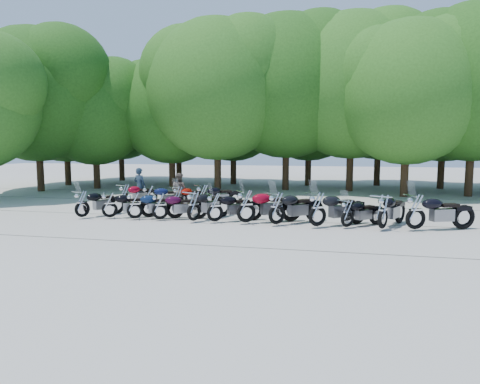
% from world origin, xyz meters
% --- Properties ---
extents(ground, '(90.00, 90.00, 0.00)m').
position_xyz_m(ground, '(0.00, 0.00, 0.00)').
color(ground, '#A29C92').
rests_on(ground, ground).
extents(tree_0, '(7.50, 7.50, 9.21)m').
position_xyz_m(tree_0, '(-15.42, 12.98, 5.45)').
color(tree_0, '#3A2614').
rests_on(tree_0, ground).
extents(tree_1, '(6.97, 6.97, 8.55)m').
position_xyz_m(tree_1, '(-12.04, 11.24, 5.06)').
color(tree_1, '#3A2614').
rests_on(tree_1, ground).
extents(tree_2, '(7.31, 7.31, 8.97)m').
position_xyz_m(tree_2, '(-7.25, 12.84, 5.31)').
color(tree_2, '#3A2614').
rests_on(tree_2, ground).
extents(tree_3, '(8.70, 8.70, 10.67)m').
position_xyz_m(tree_3, '(-3.57, 11.24, 6.32)').
color(tree_3, '#3A2614').
rests_on(tree_3, ground).
extents(tree_4, '(9.13, 9.13, 11.20)m').
position_xyz_m(tree_4, '(0.54, 13.09, 6.64)').
color(tree_4, '#3A2614').
rests_on(tree_4, ground).
extents(tree_5, '(9.04, 9.04, 11.10)m').
position_xyz_m(tree_5, '(4.61, 13.20, 6.57)').
color(tree_5, '#3A2614').
rests_on(tree_5, ground).
extents(tree_6, '(8.00, 8.00, 9.82)m').
position_xyz_m(tree_6, '(7.55, 10.82, 5.81)').
color(tree_6, '#3A2614').
rests_on(tree_6, ground).
extents(tree_7, '(8.79, 8.79, 10.79)m').
position_xyz_m(tree_7, '(11.20, 11.78, 6.39)').
color(tree_7, '#3A2614').
rests_on(tree_7, ground).
extents(tree_9, '(7.59, 7.59, 9.32)m').
position_xyz_m(tree_9, '(-13.53, 17.59, 5.52)').
color(tree_9, '#3A2614').
rests_on(tree_9, ground).
extents(tree_10, '(7.78, 7.78, 9.55)m').
position_xyz_m(tree_10, '(-8.29, 16.97, 5.66)').
color(tree_10, '#3A2614').
rests_on(tree_10, ground).
extents(tree_11, '(7.56, 7.56, 9.28)m').
position_xyz_m(tree_11, '(-3.76, 16.43, 5.49)').
color(tree_11, '#3A2614').
rests_on(tree_11, ground).
extents(tree_12, '(7.88, 7.88, 9.67)m').
position_xyz_m(tree_12, '(1.80, 16.47, 5.72)').
color(tree_12, '#3A2614').
rests_on(tree_12, ground).
extents(tree_13, '(8.31, 8.31, 10.20)m').
position_xyz_m(tree_13, '(6.69, 17.47, 6.04)').
color(tree_13, '#3A2614').
rests_on(tree_13, ground).
extents(tree_14, '(8.02, 8.02, 9.84)m').
position_xyz_m(tree_14, '(10.68, 16.09, 5.83)').
color(tree_14, '#3A2614').
rests_on(tree_14, ground).
extents(tree_17, '(8.31, 8.31, 10.20)m').
position_xyz_m(tree_17, '(-14.68, 9.00, 6.04)').
color(tree_17, '#3A2614').
rests_on(tree_17, ground).
extents(motorcycle_0, '(1.67, 2.31, 1.27)m').
position_xyz_m(motorcycle_0, '(-6.23, 0.35, 0.64)').
color(motorcycle_0, black).
rests_on(motorcycle_0, ground).
extents(motorcycle_1, '(2.21, 1.58, 1.21)m').
position_xyz_m(motorcycle_1, '(-5.13, 0.53, 0.61)').
color(motorcycle_1, black).
rests_on(motorcycle_1, ground).
extents(motorcycle_2, '(2.26, 1.57, 1.24)m').
position_xyz_m(motorcycle_2, '(-4.03, 0.52, 0.62)').
color(motorcycle_2, '#0D1C39').
rests_on(motorcycle_2, ground).
extents(motorcycle_3, '(2.20, 1.61, 1.22)m').
position_xyz_m(motorcycle_3, '(-2.99, 0.57, 0.61)').
color(motorcycle_3, '#350723').
rests_on(motorcycle_3, ground).
extents(motorcycle_4, '(1.71, 2.47, 1.35)m').
position_xyz_m(motorcycle_4, '(-1.58, 0.49, 0.68)').
color(motorcycle_4, black).
rests_on(motorcycle_4, ground).
extents(motorcycle_5, '(2.25, 1.90, 1.29)m').
position_xyz_m(motorcycle_5, '(-0.75, 0.52, 0.64)').
color(motorcycle_5, black).
rests_on(motorcycle_5, ground).
extents(motorcycle_6, '(2.60, 2.00, 1.45)m').
position_xyz_m(motorcycle_6, '(0.45, 0.54, 0.73)').
color(motorcycle_6, maroon).
rests_on(motorcycle_6, ground).
extents(motorcycle_7, '(2.33, 2.25, 1.40)m').
position_xyz_m(motorcycle_7, '(1.61, 0.44, 0.70)').
color(motorcycle_7, black).
rests_on(motorcycle_7, ground).
extents(motorcycle_8, '(2.48, 2.23, 1.45)m').
position_xyz_m(motorcycle_8, '(3.06, 0.35, 0.72)').
color(motorcycle_8, black).
rests_on(motorcycle_8, ground).
extents(motorcycle_9, '(1.93, 1.86, 1.16)m').
position_xyz_m(motorcycle_9, '(4.11, 0.52, 0.58)').
color(motorcycle_9, black).
rests_on(motorcycle_9, ground).
extents(motorcycle_10, '(1.77, 2.58, 1.41)m').
position_xyz_m(motorcycle_10, '(5.29, 0.41, 0.71)').
color(motorcycle_10, black).
rests_on(motorcycle_10, ground).
extents(motorcycle_11, '(2.66, 1.69, 1.44)m').
position_xyz_m(motorcycle_11, '(6.37, 0.52, 0.72)').
color(motorcycle_11, black).
rests_on(motorcycle_11, ground).
extents(motorcycle_12, '(1.55, 2.32, 1.26)m').
position_xyz_m(motorcycle_12, '(-5.91, 3.35, 0.63)').
color(motorcycle_12, maroon).
rests_on(motorcycle_12, ground).
extents(motorcycle_13, '(2.27, 1.64, 1.25)m').
position_xyz_m(motorcycle_13, '(-4.58, 3.13, 0.63)').
color(motorcycle_13, '#0E163E').
rests_on(motorcycle_13, ground).
extents(motorcycle_14, '(1.55, 2.21, 1.21)m').
position_xyz_m(motorcycle_14, '(-3.27, 3.35, 0.61)').
color(motorcycle_14, '#9E0E05').
rests_on(motorcycle_14, ground).
extents(motorcycle_15, '(2.14, 2.20, 1.33)m').
position_xyz_m(motorcycle_15, '(-2.10, 3.37, 0.67)').
color(motorcycle_15, black).
rests_on(motorcycle_15, ground).
extents(rider_0, '(0.75, 0.58, 1.83)m').
position_xyz_m(rider_0, '(-5.78, 4.66, 0.91)').
color(rider_0, '#1B2938').
rests_on(rider_0, ground).
extents(rider_1, '(0.94, 0.82, 1.65)m').
position_xyz_m(rider_1, '(-3.43, 3.86, 0.83)').
color(rider_1, brown).
rests_on(rider_1, ground).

